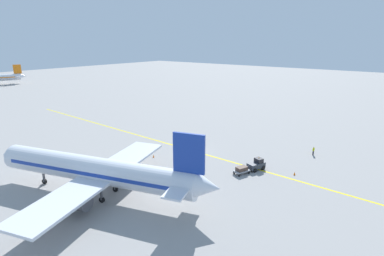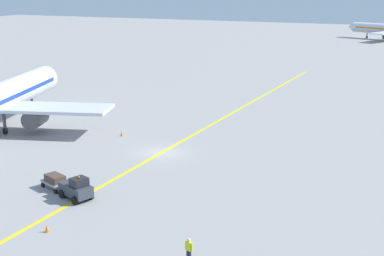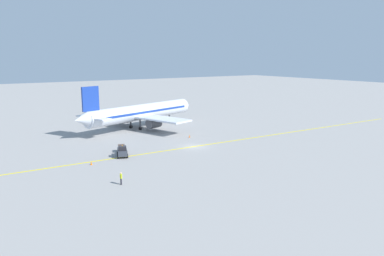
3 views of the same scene
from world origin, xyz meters
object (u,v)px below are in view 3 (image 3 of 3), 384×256
Objects in this scene: baggage_tug_dark at (122,152)px; traffic_cone_near_nose at (189,136)px; traffic_cone_mid_apron at (91,163)px; airplane_at_gate at (140,113)px; baggage_cart_trailing at (122,148)px; ground_crew_worker at (121,178)px.

baggage_tug_dark is 19.01m from traffic_cone_near_nose.
traffic_cone_mid_apron is (8.51, -23.68, 0.00)m from traffic_cone_near_nose.
traffic_cone_mid_apron is at bearing -73.39° from baggage_tug_dark.
airplane_at_gate reaches higher than traffic_cone_near_nose.
baggage_tug_dark is 6.06× the size of traffic_cone_near_nose.
baggage_cart_trailing is at bearing -34.05° from airplane_at_gate.
airplane_at_gate is 63.12× the size of traffic_cone_mid_apron.
ground_crew_worker is at bearing -29.26° from airplane_at_gate.
traffic_cone_near_nose and traffic_cone_mid_apron have the same top height.
ground_crew_worker is (34.44, -19.29, -2.80)m from airplane_at_gate.
ground_crew_worker is 11.05m from traffic_cone_mid_apron.
ground_crew_worker is 3.05× the size of traffic_cone_near_nose.
baggage_tug_dark is 13.97m from ground_crew_worker.
baggage_tug_dark is at bearing -69.20° from traffic_cone_near_nose.
traffic_cone_near_nose is at bearing 129.91° from ground_crew_worker.
ground_crew_worker is at bearing -23.66° from baggage_tug_dark.
traffic_cone_near_nose is (-19.54, 23.37, -0.63)m from ground_crew_worker.
ground_crew_worker is 3.05× the size of traffic_cone_mid_apron.
baggage_tug_dark is at bearing -32.31° from airplane_at_gate.
traffic_cone_near_nose is at bearing 109.78° from traffic_cone_mid_apron.
traffic_cone_near_nose is at bearing 102.41° from baggage_cart_trailing.
baggage_tug_dark is 1.98× the size of ground_crew_worker.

